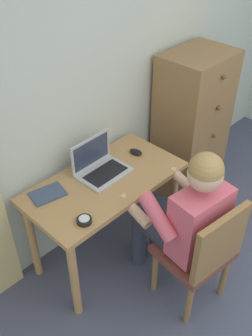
{
  "coord_description": "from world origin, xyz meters",
  "views": [
    {
      "loc": [
        -1.74,
        0.39,
        2.33
      ],
      "look_at": [
        -0.34,
        1.75,
        0.82
      ],
      "focal_mm": 40.53,
      "sensor_mm": 36.0,
      "label": 1
    }
  ],
  "objects_px": {
    "dresser": "(191,126)",
    "computer_mouse": "(136,152)",
    "person_seated": "(184,215)",
    "desk_clock": "(84,220)",
    "chair": "(202,252)",
    "laptop": "(100,166)",
    "desk": "(105,194)",
    "notebook_pad": "(48,194)"
  },
  "relations": [
    {
      "from": "dresser",
      "to": "computer_mouse",
      "type": "relative_size",
      "value": 12.81
    },
    {
      "from": "person_seated",
      "to": "desk_clock",
      "type": "bearing_deg",
      "value": 145.62
    },
    {
      "from": "desk_clock",
      "to": "computer_mouse",
      "type": "bearing_deg",
      "value": 19.74
    },
    {
      "from": "chair",
      "to": "person_seated",
      "type": "distance_m",
      "value": 0.26
    },
    {
      "from": "person_seated",
      "to": "computer_mouse",
      "type": "height_order",
      "value": "person_seated"
    },
    {
      "from": "chair",
      "to": "laptop",
      "type": "distance_m",
      "value": 0.87
    },
    {
      "from": "desk_clock",
      "to": "chair",
      "type": "bearing_deg",
      "value": -47.34
    },
    {
      "from": "laptop",
      "to": "desk_clock",
      "type": "distance_m",
      "value": 0.48
    },
    {
      "from": "desk",
      "to": "laptop",
      "type": "height_order",
      "value": "laptop"
    },
    {
      "from": "person_seated",
      "to": "notebook_pad",
      "type": "bearing_deg",
      "value": 126.16
    },
    {
      "from": "desk",
      "to": "chair",
      "type": "xyz_separation_m",
      "value": [
        0.14,
        -0.72,
        -0.12
      ]
    },
    {
      "from": "notebook_pad",
      "to": "laptop",
      "type": "bearing_deg",
      "value": 2.2
    },
    {
      "from": "laptop",
      "to": "computer_mouse",
      "type": "bearing_deg",
      "value": -5.12
    },
    {
      "from": "computer_mouse",
      "to": "desk_clock",
      "type": "height_order",
      "value": "computer_mouse"
    },
    {
      "from": "person_seated",
      "to": "computer_mouse",
      "type": "distance_m",
      "value": 0.64
    },
    {
      "from": "desk",
      "to": "person_seated",
      "type": "xyz_separation_m",
      "value": [
        0.16,
        -0.54,
        0.06
      ]
    },
    {
      "from": "desk_clock",
      "to": "laptop",
      "type": "bearing_deg",
      "value": 36.38
    },
    {
      "from": "laptop",
      "to": "desk",
      "type": "bearing_deg",
      "value": -113.88
    },
    {
      "from": "person_seated",
      "to": "laptop",
      "type": "bearing_deg",
      "value": 100.62
    },
    {
      "from": "dresser",
      "to": "computer_mouse",
      "type": "bearing_deg",
      "value": -178.41
    },
    {
      "from": "desk",
      "to": "dresser",
      "type": "xyz_separation_m",
      "value": [
        1.08,
        0.08,
        0.04
      ]
    },
    {
      "from": "dresser",
      "to": "desk_clock",
      "type": "xyz_separation_m",
      "value": [
        -1.43,
        -0.28,
        0.1
      ]
    },
    {
      "from": "laptop",
      "to": "desk_clock",
      "type": "bearing_deg",
      "value": -143.62
    },
    {
      "from": "desk",
      "to": "notebook_pad",
      "type": "bearing_deg",
      "value": 156.45
    },
    {
      "from": "dresser",
      "to": "chair",
      "type": "distance_m",
      "value": 1.25
    },
    {
      "from": "person_seated",
      "to": "laptop",
      "type": "xyz_separation_m",
      "value": [
        -0.12,
        0.63,
        0.11
      ]
    },
    {
      "from": "dresser",
      "to": "notebook_pad",
      "type": "distance_m",
      "value": 1.44
    },
    {
      "from": "dresser",
      "to": "person_seated",
      "type": "xyz_separation_m",
      "value": [
        -0.93,
        -0.62,
        0.02
      ]
    },
    {
      "from": "dresser",
      "to": "laptop",
      "type": "relative_size",
      "value": 3.69
    },
    {
      "from": "dresser",
      "to": "chair",
      "type": "xyz_separation_m",
      "value": [
        -0.95,
        -0.8,
        -0.16
      ]
    },
    {
      "from": "dresser",
      "to": "laptop",
      "type": "bearing_deg",
      "value": 179.49
    },
    {
      "from": "dresser",
      "to": "laptop",
      "type": "xyz_separation_m",
      "value": [
        -1.04,
        0.01,
        0.14
      ]
    },
    {
      "from": "laptop",
      "to": "chair",
      "type": "bearing_deg",
      "value": -83.1
    },
    {
      "from": "dresser",
      "to": "person_seated",
      "type": "distance_m",
      "value": 1.12
    },
    {
      "from": "dresser",
      "to": "chair",
      "type": "relative_size",
      "value": 1.48
    },
    {
      "from": "desk",
      "to": "dresser",
      "type": "relative_size",
      "value": 0.85
    },
    {
      "from": "desk",
      "to": "person_seated",
      "type": "relative_size",
      "value": 0.92
    },
    {
      "from": "laptop",
      "to": "desk_clock",
      "type": "relative_size",
      "value": 3.86
    },
    {
      "from": "desk",
      "to": "desk_clock",
      "type": "distance_m",
      "value": 0.42
    },
    {
      "from": "desk",
      "to": "computer_mouse",
      "type": "height_order",
      "value": "computer_mouse"
    },
    {
      "from": "desk",
      "to": "notebook_pad",
      "type": "relative_size",
      "value": 5.2
    },
    {
      "from": "person_seated",
      "to": "computer_mouse",
      "type": "bearing_deg",
      "value": 70.96
    }
  ]
}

